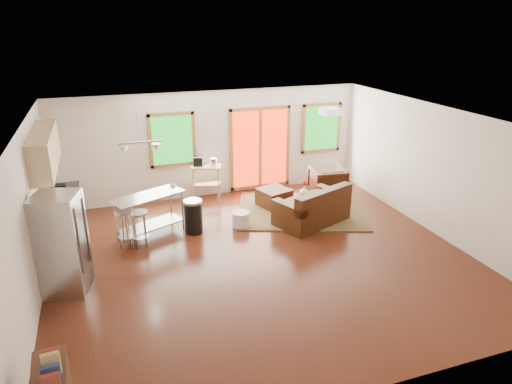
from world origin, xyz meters
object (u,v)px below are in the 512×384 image
object	(u,v)px
coffee_table	(308,199)
armchair	(327,181)
ottoman	(274,198)
refrigerator	(63,244)
island	(150,208)
loveseat	(313,209)
rug	(301,210)
kitchen_cart	(205,170)

from	to	relation	value
coffee_table	armchair	size ratio (longest dim) A/B	1.28
ottoman	refrigerator	size ratio (longest dim) A/B	0.39
island	refrigerator	bearing A→B (deg)	-133.71
loveseat	island	size ratio (longest dim) A/B	1.18
rug	armchair	xyz separation A→B (m)	(1.00, 0.66, 0.40)
island	loveseat	bearing A→B (deg)	-8.59
loveseat	armchair	distance (m)	1.69
ottoman	kitchen_cart	xyz separation A→B (m)	(-1.40, 1.01, 0.52)
loveseat	armchair	size ratio (longest dim) A/B	2.16
rug	ottoman	world-z (taller)	ottoman
island	kitchen_cart	xyz separation A→B (m)	(1.54, 1.66, 0.12)
loveseat	kitchen_cart	size ratio (longest dim) A/B	1.66
loveseat	refrigerator	xyz separation A→B (m)	(-4.92, -1.08, 0.51)
coffee_table	rug	bearing A→B (deg)	137.88
rug	loveseat	xyz separation A→B (m)	(-0.03, -0.68, 0.32)
armchair	island	xyz separation A→B (m)	(-4.42, -0.83, 0.20)
rug	island	bearing A→B (deg)	-177.12
coffee_table	island	xyz separation A→B (m)	(-3.55, -0.06, 0.29)
refrigerator	kitchen_cart	distance (m)	4.47
rug	refrigerator	bearing A→B (deg)	-160.36
kitchen_cart	rug	bearing A→B (deg)	-38.28
loveseat	island	distance (m)	3.44
rug	loveseat	size ratio (longest dim) A/B	1.60
refrigerator	ottoman	bearing A→B (deg)	41.55
refrigerator	island	world-z (taller)	refrigerator
armchair	kitchen_cart	size ratio (longest dim) A/B	0.77
ottoman	island	world-z (taller)	island
rug	coffee_table	size ratio (longest dim) A/B	2.70
rug	island	xyz separation A→B (m)	(-3.42, -0.17, 0.60)
kitchen_cart	refrigerator	bearing A→B (deg)	-133.23
rug	loveseat	world-z (taller)	loveseat
kitchen_cart	loveseat	bearing A→B (deg)	-49.53
island	armchair	bearing A→B (deg)	10.63
armchair	island	distance (m)	4.50
refrigerator	kitchen_cart	world-z (taller)	refrigerator
ottoman	kitchen_cart	size ratio (longest dim) A/B	0.61
refrigerator	loveseat	bearing A→B (deg)	27.26
coffee_table	island	bearing A→B (deg)	-179.01
coffee_table	refrigerator	distance (m)	5.36
coffee_table	island	size ratio (longest dim) A/B	0.70
coffee_table	kitchen_cart	bearing A→B (deg)	141.47
armchair	ottoman	bearing A→B (deg)	15.37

